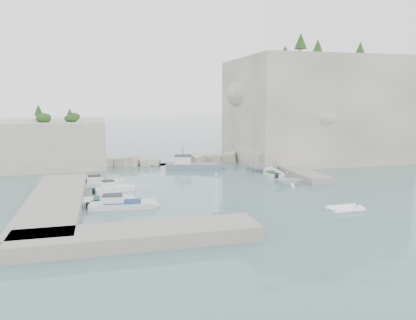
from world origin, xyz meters
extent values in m
plane|color=slate|center=(0.00, 0.00, 0.00)|extent=(400.00, 400.00, 0.00)
cube|color=beige|center=(23.00, 23.00, 8.50)|extent=(26.00, 22.00, 17.00)
cube|color=beige|center=(13.00, 18.00, 1.25)|extent=(8.00, 10.00, 2.50)
cube|color=beige|center=(-20.00, 25.00, 3.50)|extent=(16.00, 14.00, 7.00)
cube|color=#9E9689|center=(-17.00, -1.00, 0.55)|extent=(5.00, 24.00, 1.10)
cube|color=#9E9689|center=(-10.00, -12.50, 0.55)|extent=(18.00, 4.00, 1.10)
cube|color=#9E9689|center=(13.50, 10.00, 0.40)|extent=(3.00, 16.00, 0.80)
cube|color=beige|center=(-1.00, 22.00, 0.70)|extent=(28.00, 3.00, 1.40)
imported|color=silver|center=(-3.44, -10.02, 0.00)|extent=(5.43, 5.07, 0.92)
imported|color=white|center=(9.28, 2.83, 0.00)|extent=(3.95, 3.56, 1.83)
imported|color=silver|center=(9.55, 12.63, 0.00)|extent=(4.96, 3.80, 1.81)
cylinder|color=white|center=(-3.44, -10.02, 2.56)|extent=(0.10, 0.10, 4.20)
cone|color=#1E4219|center=(18.00, 18.00, 19.27)|extent=(1.96, 1.96, 2.45)
cone|color=#1E4219|center=(26.00, 27.00, 19.60)|extent=(2.24, 2.24, 2.80)
cone|color=#1E4219|center=(30.00, 20.00, 18.82)|extent=(1.57, 1.57, 1.96)
cone|color=#1E4219|center=(21.00, 30.00, 19.08)|extent=(1.79, 1.79, 2.24)
cone|color=#1E4219|center=(-22.00, 27.00, 8.62)|extent=(1.40, 1.40, 1.75)
cone|color=#1E4219|center=(-17.00, 22.00, 8.30)|extent=(1.12, 1.12, 1.40)
camera|label=1|loc=(-12.21, -41.38, 10.61)|focal=35.00mm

